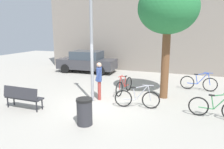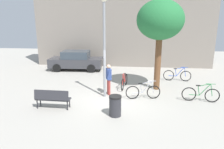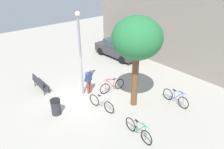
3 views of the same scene
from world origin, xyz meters
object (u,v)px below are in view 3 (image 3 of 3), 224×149
person_by_lamppost (89,79)px  trash_bin (56,107)px  park_bench (40,83)px  parked_car_charcoal (118,48)px  bicycle_silver (102,103)px  bicycle_blue (175,98)px  lamppost (80,50)px  bicycle_red (112,86)px  plaza_tree (137,39)px  bicycle_green (138,130)px

person_by_lamppost → trash_bin: size_ratio=1.86×
park_bench → parked_car_charcoal: parked_car_charcoal is taller
person_by_lamppost → bicycle_silver: size_ratio=0.93×
park_bench → bicycle_blue: bearing=38.7°
bicycle_blue → lamppost: bearing=-142.0°
park_bench → bicycle_silver: 4.52m
lamppost → person_by_lamppost: 2.01m
lamppost → bicycle_red: bearing=58.8°
bicycle_red → bicycle_silver: bearing=-57.9°
lamppost → plaza_tree: (2.87, 1.58, 0.98)m
person_by_lamppost → parked_car_charcoal: 6.36m
trash_bin → lamppost: bearing=109.0°
park_bench → plaza_tree: 6.94m
bicycle_silver → trash_bin: bicycle_silver is taller
bicycle_blue → bicycle_red: 3.91m
plaza_tree → bicycle_silver: size_ratio=2.83×
lamppost → trash_bin: (0.77, -2.24, -2.48)m
park_bench → parked_car_charcoal: bearing=97.6°
bicycle_blue → bicycle_green: size_ratio=1.00×
bicycle_green → parked_car_charcoal: (-8.03, 5.97, 0.39)m
parked_car_charcoal → trash_bin: parked_car_charcoal is taller
bicycle_silver → parked_car_charcoal: bearing=131.4°
bicycle_silver → bicycle_green: (2.84, -0.07, 0.00)m
bicycle_red → parked_car_charcoal: 5.90m
lamppost → bicycle_silver: lamppost is taller
plaza_tree → bicycle_silver: bearing=-116.4°
plaza_tree → bicycle_silver: plaza_tree is taller
person_by_lamppost → trash_bin: bearing=-76.9°
bicycle_blue → bicycle_red: same height
lamppost → park_bench: 3.70m
bicycle_silver → bicycle_red: bearing=122.1°
bicycle_green → trash_bin: bicycle_green is taller
park_bench → bicycle_blue: size_ratio=0.89×
trash_bin → parked_car_charcoal: bearing=116.1°
park_bench → bicycle_blue: 8.41m
plaza_tree → parked_car_charcoal: plaza_tree is taller
lamppost → bicycle_silver: bearing=-3.4°
bicycle_blue → park_bench: bearing=-141.3°
bicycle_red → parked_car_charcoal: (-4.13, 4.20, 0.39)m
parked_car_charcoal → bicycle_red: bearing=-45.5°
bicycle_blue → bicycle_red: size_ratio=1.01×
park_bench → bicycle_red: bicycle_red is taller
person_by_lamppost → bicycle_red: (0.79, 1.22, -0.58)m
park_bench → bicycle_blue: (6.56, 5.26, -0.16)m
plaza_tree → bicycle_green: 4.42m
plaza_tree → bicycle_green: size_ratio=2.81×
person_by_lamppost → park_bench: person_by_lamppost is taller
plaza_tree → bicycle_red: size_ratio=2.82×
bicycle_blue → bicycle_silver: (-2.37, -3.56, 0.00)m
person_by_lamppost → bicycle_green: size_ratio=0.92×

